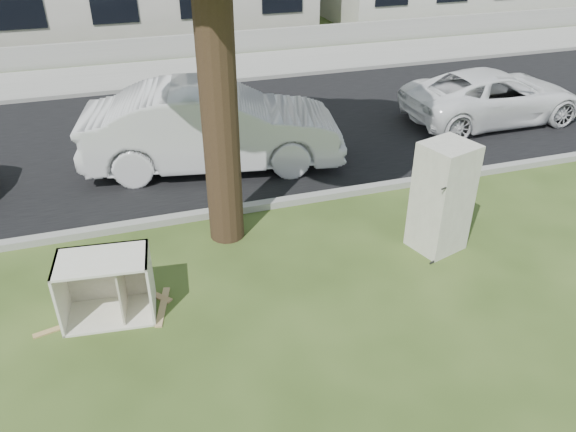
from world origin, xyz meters
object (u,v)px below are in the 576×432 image
object	(u,v)px
car_right	(494,96)
cabinet	(106,287)
fridge	(442,197)
car_center	(213,127)

from	to	relation	value
car_right	cabinet	bearing A→B (deg)	116.36
cabinet	fridge	bearing A→B (deg)	8.08
fridge	car_center	bearing A→B (deg)	107.94
fridge	cabinet	xyz separation A→B (m)	(-4.85, -0.15, -0.41)
car_right	fridge	bearing A→B (deg)	136.81
car_center	car_right	bearing A→B (deg)	-76.26
fridge	cabinet	distance (m)	4.87
cabinet	car_center	world-z (taller)	car_center
cabinet	car_right	distance (m)	9.90
fridge	car_right	distance (m)	5.87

